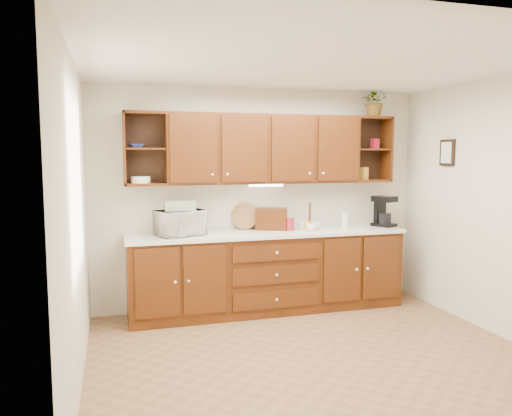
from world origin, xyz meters
TOP-DOWN VIEW (x-y plane):
  - floor at (0.00, 0.00)m, footprint 4.00×4.00m
  - ceiling at (0.00, 0.00)m, footprint 4.00×4.00m
  - back_wall at (0.00, 1.75)m, footprint 4.00×0.00m
  - left_wall at (-2.00, 0.00)m, footprint 0.00×3.50m
  - right_wall at (2.00, 0.00)m, footprint 0.00×3.50m
  - base_cabinets at (0.00, 1.45)m, footprint 3.20×0.60m
  - countertop at (0.00, 1.44)m, footprint 3.24×0.64m
  - upper_cabinets at (0.01, 1.59)m, footprint 3.20×0.33m
  - undercabinet_light at (0.00, 1.53)m, footprint 0.40×0.05m
  - framed_picture at (1.98, 0.90)m, footprint 0.03×0.24m
  - wicker_basket at (-1.05, 1.47)m, footprint 0.23×0.23m
  - microwave at (-1.01, 1.45)m, footprint 0.59×0.50m
  - towel_stack at (-1.01, 1.45)m, footprint 0.35×0.26m
  - wine_bottle at (-1.11, 1.54)m, footprint 0.08×0.08m
  - woven_tray at (-0.22, 1.69)m, footprint 0.33×0.18m
  - bread_box at (0.09, 1.59)m, footprint 0.42×0.35m
  - mug_tree at (0.51, 1.43)m, footprint 0.30×0.29m
  - canister_red at (0.26, 1.44)m, footprint 0.12×0.12m
  - canister_white at (0.98, 1.44)m, footprint 0.10×0.10m
  - canister_yellow at (0.48, 1.40)m, footprint 0.11×0.11m
  - coffee_maker at (1.51, 1.47)m, footprint 0.29×0.33m
  - bowl_stack at (-1.46, 1.58)m, footprint 0.20×0.20m
  - plate_stack at (-1.42, 1.57)m, footprint 0.22×0.22m
  - pantry_box_yellow at (1.29, 1.58)m, footprint 0.10×0.09m
  - pantry_box_red at (1.43, 1.57)m, footprint 0.09×0.08m
  - potted_plant at (1.39, 1.54)m, footprint 0.41×0.38m

SIDE VIEW (x-z plane):
  - floor at x=0.00m, z-range 0.00..0.00m
  - base_cabinets at x=0.00m, z-range 0.00..0.90m
  - countertop at x=0.00m, z-range 0.90..0.94m
  - woven_tray at x=-0.22m, z-range 0.79..1.11m
  - mug_tree at x=0.51m, z-range 0.83..1.15m
  - canister_yellow at x=0.48m, z-range 0.94..1.05m
  - wicker_basket at x=-1.05m, z-range 0.94..1.08m
  - canister_red at x=0.26m, z-range 0.94..1.09m
  - canister_white at x=0.98m, z-range 0.94..1.12m
  - bread_box at x=0.09m, z-range 0.94..1.19m
  - wine_bottle at x=-1.11m, z-range 0.94..1.22m
  - microwave at x=-1.01m, z-range 0.94..1.22m
  - coffee_maker at x=1.51m, z-range 0.93..1.31m
  - towel_stack at x=-1.01m, z-range 1.22..1.32m
  - back_wall at x=0.00m, z-range -0.70..3.30m
  - left_wall at x=-2.00m, z-range -0.45..3.05m
  - right_wall at x=2.00m, z-range -0.45..3.05m
  - undercabinet_light at x=0.00m, z-range 1.46..1.48m
  - plate_stack at x=-1.42m, z-range 1.52..1.59m
  - pantry_box_yellow at x=1.29m, z-range 1.52..1.67m
  - framed_picture at x=1.98m, z-range 1.70..2.00m
  - upper_cabinets at x=0.01m, z-range 1.49..2.29m
  - bowl_stack at x=-1.46m, z-range 1.90..1.94m
  - pantry_box_red at x=1.43m, z-range 1.90..2.02m
  - potted_plant at x=1.39m, z-range 2.29..2.66m
  - ceiling at x=0.00m, z-range 2.60..2.60m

